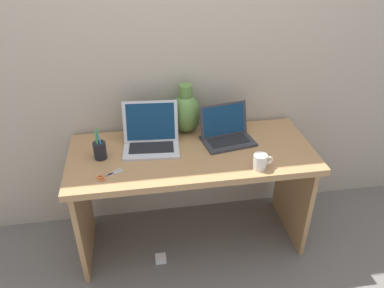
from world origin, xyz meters
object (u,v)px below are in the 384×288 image
object	(u,v)px
coffee_mug	(260,162)
scissors	(106,176)
laptop_left	(151,135)
pen_cup	(100,150)
laptop_right	(226,131)
green_vase	(186,112)
power_brick	(161,259)

from	to	relation	value
coffee_mug	scissors	size ratio (longest dim) A/B	0.79
laptop_left	pen_cup	xyz separation A→B (m)	(-0.30, -0.10, -0.01)
laptop_left	laptop_right	world-z (taller)	laptop_left
laptop_right	pen_cup	world-z (taller)	laptop_right
laptop_right	green_vase	world-z (taller)	green_vase
laptop_right	scissors	size ratio (longest dim) A/B	2.38
coffee_mug	power_brick	bearing A→B (deg)	173.08
laptop_right	green_vase	bearing A→B (deg)	147.45
green_vase	pen_cup	world-z (taller)	green_vase
scissors	power_brick	world-z (taller)	scissors
green_vase	coffee_mug	world-z (taller)	green_vase
laptop_left	green_vase	world-z (taller)	green_vase
pen_cup	scissors	size ratio (longest dim) A/B	1.34
laptop_right	coffee_mug	distance (m)	0.35
laptop_left	pen_cup	world-z (taller)	laptop_left
scissors	power_brick	xyz separation A→B (m)	(0.27, 0.01, -0.71)
laptop_right	coffee_mug	world-z (taller)	laptop_right
green_vase	scissors	world-z (taller)	green_vase
power_brick	pen_cup	bearing A→B (deg)	150.08
laptop_left	power_brick	size ratio (longest dim) A/B	4.98
coffee_mug	pen_cup	world-z (taller)	pen_cup
green_vase	power_brick	size ratio (longest dim) A/B	4.56
laptop_left	green_vase	bearing A→B (deg)	31.27
laptop_left	coffee_mug	xyz separation A→B (m)	(0.58, -0.34, -0.02)
power_brick	coffee_mug	bearing A→B (deg)	-6.92
green_vase	coffee_mug	distance (m)	0.60
pen_cup	power_brick	world-z (taller)	pen_cup
green_vase	scissors	distance (m)	0.67
laptop_left	power_brick	distance (m)	0.82
pen_cup	power_brick	size ratio (longest dim) A/B	2.72
laptop_left	green_vase	size ratio (longest dim) A/B	1.09
green_vase	power_brick	bearing A→B (deg)	-119.36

